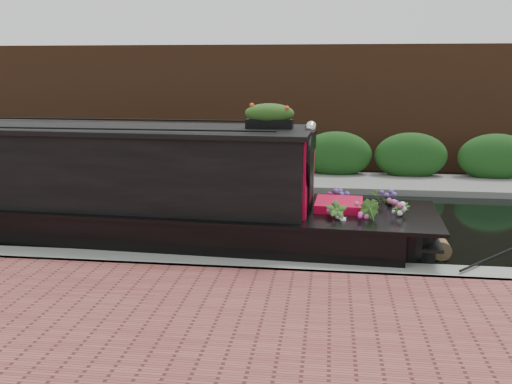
# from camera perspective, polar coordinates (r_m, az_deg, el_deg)

# --- Properties ---
(ground) EXTENTS (80.00, 80.00, 0.00)m
(ground) POSITION_cam_1_polar(r_m,az_deg,el_deg) (12.49, -1.53, -2.96)
(ground) COLOR black
(ground) RESTS_ON ground
(near_bank_coping) EXTENTS (40.00, 0.60, 0.50)m
(near_bank_coping) POSITION_cam_1_polar(r_m,az_deg,el_deg) (9.40, -4.69, -8.28)
(near_bank_coping) COLOR gray
(near_bank_coping) RESTS_ON ground
(far_bank_path) EXTENTS (40.00, 2.40, 0.34)m
(far_bank_path) POSITION_cam_1_polar(r_m,az_deg,el_deg) (16.54, 0.74, 0.89)
(far_bank_path) COLOR slate
(far_bank_path) RESTS_ON ground
(far_hedge) EXTENTS (40.00, 1.10, 2.80)m
(far_hedge) POSITION_cam_1_polar(r_m,az_deg,el_deg) (17.41, 1.08, 1.48)
(far_hedge) COLOR #1A4316
(far_hedge) RESTS_ON ground
(far_brick_wall) EXTENTS (40.00, 1.00, 8.00)m
(far_brick_wall) POSITION_cam_1_polar(r_m,az_deg,el_deg) (19.47, 1.77, 2.65)
(far_brick_wall) COLOR #4E2D1A
(far_brick_wall) RESTS_ON ground
(narrowboat) EXTENTS (12.51, 2.76, 2.92)m
(narrowboat) POSITION_cam_1_polar(r_m,az_deg,el_deg) (11.26, -16.94, -0.68)
(narrowboat) COLOR black
(narrowboat) RESTS_ON ground
(rope_fender) EXTENTS (0.34, 0.40, 0.34)m
(rope_fender) POSITION_cam_1_polar(r_m,az_deg,el_deg) (10.65, 17.92, -5.38)
(rope_fender) COLOR brown
(rope_fender) RESTS_ON ground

